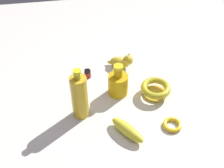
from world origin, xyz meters
TOP-DOWN VIEW (x-y plane):
  - ground at (0.00, 0.00)m, footprint 2.00×2.00m
  - bangle at (0.20, 0.21)m, footprint 0.08×0.08m
  - bottle_short at (-0.03, 0.03)m, footprint 0.09×0.09m
  - bottle_tall at (0.08, -0.15)m, footprint 0.07×0.07m
  - nail_polish_jar at (-0.16, -0.09)m, footprint 0.03×0.03m
  - cat_figurine at (-0.21, 0.09)m, footprint 0.10×0.13m
  - banana at (0.21, 0.03)m, footprint 0.16×0.13m
  - bowl at (0.01, 0.20)m, footprint 0.13×0.13m

SIDE VIEW (x-z plane):
  - ground at x=0.00m, z-range 0.00..0.00m
  - bangle at x=0.20m, z-range 0.00..0.02m
  - nail_polish_jar at x=-0.16m, z-range 0.00..0.04m
  - banana at x=0.21m, z-range 0.00..0.05m
  - bowl at x=0.01m, z-range 0.01..0.06m
  - cat_figurine at x=-0.21m, z-range -0.01..0.08m
  - bottle_short at x=-0.03m, z-range -0.02..0.14m
  - bottle_tall at x=0.08m, z-range -0.02..0.22m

